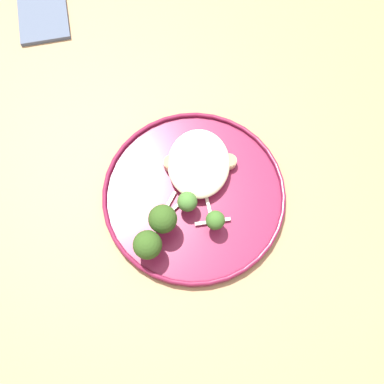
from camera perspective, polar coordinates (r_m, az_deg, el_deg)
The scene contains 19 objects.
ground at distance 1.46m, azimuth 0.30°, elevation -8.61°, with size 6.00×6.00×0.00m, color #665B51.
wooden_dining_table at distance 0.82m, azimuth 0.52°, elevation 0.64°, with size 1.40×1.00×0.74m.
dinner_plate at distance 0.72m, azimuth -0.00°, elevation -0.31°, with size 0.29×0.29×0.02m.
noodle_bed at distance 0.72m, azimuth 0.81°, elevation 3.61°, with size 0.12×0.10×0.03m.
seared_scallop_front_small at distance 0.73m, azimuth 2.20°, elevation 3.94°, with size 0.03×0.03×0.01m.
seared_scallop_rear_pale at distance 0.73m, azimuth -2.91°, elevation 3.94°, with size 0.02×0.02×0.02m.
seared_scallop_left_edge at distance 0.73m, azimuth 4.45°, elevation 3.84°, with size 0.02×0.02×0.01m.
seared_scallop_on_noodles at distance 0.74m, azimuth 0.31°, elevation 6.35°, with size 0.03×0.03×0.02m.
seared_scallop_right_edge at distance 0.72m, azimuth -0.50°, elevation 2.96°, with size 0.03×0.03×0.02m.
seared_scallop_tiny_bay at distance 0.73m, azimuth 0.44°, elevation 4.49°, with size 0.03×0.03×0.01m.
broccoli_floret_left_leaning at distance 0.69m, azimuth -0.85°, elevation -1.27°, with size 0.03×0.03×0.04m.
broccoli_floret_center_pile at distance 0.66m, azimuth -5.86°, elevation -6.63°, with size 0.04×0.04×0.06m.
broccoli_floret_right_tilted at distance 0.67m, azimuth -3.95°, elevation -3.42°, with size 0.04×0.04×0.06m.
broccoli_floret_rear_charred at distance 0.68m, azimuth 2.67°, elevation -3.61°, with size 0.03×0.03×0.05m.
onion_sliver_curled_piece at distance 0.71m, azimuth -1.20°, elevation -0.91°, with size 0.05×0.01×0.00m, color silver.
onion_sliver_short_strip at distance 0.71m, azimuth 1.77°, elevation -1.47°, with size 0.05×0.01×0.00m, color silver.
onion_sliver_pale_crescent at distance 0.71m, azimuth -3.39°, elevation -1.78°, with size 0.05×0.01×0.00m, color silver.
onion_sliver_long_sliver at distance 0.70m, azimuth 2.36°, elevation -3.71°, with size 0.06×0.01×0.00m, color silver.
folded_napkin at distance 0.96m, azimuth -18.42°, elevation 20.92°, with size 0.15×0.09×0.01m, color #4C566B.
Camera 1 is at (0.29, 0.00, 1.43)m, focal length 42.53 mm.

